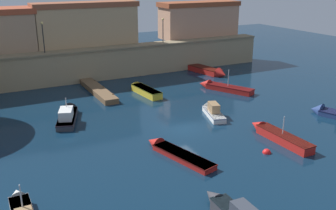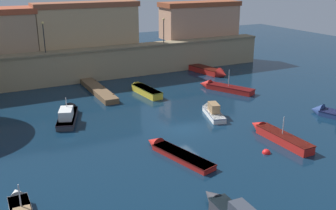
{
  "view_description": "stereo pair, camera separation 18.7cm",
  "coord_description": "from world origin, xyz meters",
  "px_view_note": "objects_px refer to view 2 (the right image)",
  "views": [
    {
      "loc": [
        -16.47,
        -28.85,
        13.52
      ],
      "look_at": [
        0.0,
        2.71,
        1.46
      ],
      "focal_mm": 41.51,
      "sensor_mm": 36.0,
      "label": 1
    },
    {
      "loc": [
        -16.3,
        -28.93,
        13.52
      ],
      "look_at": [
        0.0,
        2.71,
        1.46
      ],
      "focal_mm": 41.51,
      "sensor_mm": 36.0,
      "label": 2
    }
  ],
  "objects_px": {
    "moored_boat_5": "(222,87)",
    "moored_boat_9": "(210,71)",
    "moored_boat_8": "(212,111)",
    "quay_lamp_1": "(164,26)",
    "moored_boat_1": "(143,89)",
    "mooring_buoy_1": "(266,153)",
    "quay_lamp_0": "(44,32)",
    "moored_boat_2": "(172,151)",
    "moored_boat_11": "(68,114)",
    "moored_boat_3": "(277,135)",
    "moored_boat_0": "(334,113)"
  },
  "relations": [
    {
      "from": "moored_boat_5",
      "to": "moored_boat_9",
      "type": "xyz_separation_m",
      "value": [
        3.12,
        7.42,
        0.08
      ]
    },
    {
      "from": "moored_boat_5",
      "to": "moored_boat_8",
      "type": "distance_m",
      "value": 9.03
    },
    {
      "from": "quay_lamp_1",
      "to": "moored_boat_1",
      "type": "bearing_deg",
      "value": -129.3
    },
    {
      "from": "mooring_buoy_1",
      "to": "moored_boat_1",
      "type": "bearing_deg",
      "value": 95.95
    },
    {
      "from": "quay_lamp_0",
      "to": "moored_boat_2",
      "type": "bearing_deg",
      "value": -79.46
    },
    {
      "from": "quay_lamp_0",
      "to": "moored_boat_11",
      "type": "xyz_separation_m",
      "value": [
        -0.67,
        -13.21,
        -6.24
      ]
    },
    {
      "from": "quay_lamp_0",
      "to": "moored_boat_3",
      "type": "distance_m",
      "value": 30.73
    },
    {
      "from": "quay_lamp_1",
      "to": "moored_boat_0",
      "type": "height_order",
      "value": "quay_lamp_1"
    },
    {
      "from": "moored_boat_1",
      "to": "moored_boat_8",
      "type": "xyz_separation_m",
      "value": [
        3.14,
        -10.07,
        -0.01
      ]
    },
    {
      "from": "moored_boat_1",
      "to": "moored_boat_11",
      "type": "height_order",
      "value": "moored_boat_11"
    },
    {
      "from": "moored_boat_3",
      "to": "moored_boat_5",
      "type": "distance_m",
      "value": 15.29
    },
    {
      "from": "quay_lamp_1",
      "to": "moored_boat_11",
      "type": "height_order",
      "value": "quay_lamp_1"
    },
    {
      "from": "moored_boat_0",
      "to": "moored_boat_9",
      "type": "bearing_deg",
      "value": -16.04
    },
    {
      "from": "moored_boat_1",
      "to": "moored_boat_9",
      "type": "height_order",
      "value": "moored_boat_9"
    },
    {
      "from": "moored_boat_2",
      "to": "moored_boat_11",
      "type": "relative_size",
      "value": 1.05
    },
    {
      "from": "moored_boat_3",
      "to": "moored_boat_5",
      "type": "xyz_separation_m",
      "value": [
        4.5,
        14.61,
        -0.07
      ]
    },
    {
      "from": "moored_boat_3",
      "to": "moored_boat_5",
      "type": "relative_size",
      "value": 0.99
    },
    {
      "from": "moored_boat_2",
      "to": "moored_boat_9",
      "type": "bearing_deg",
      "value": -53.82
    },
    {
      "from": "moored_boat_8",
      "to": "moored_boat_11",
      "type": "relative_size",
      "value": 0.78
    },
    {
      "from": "moored_boat_0",
      "to": "mooring_buoy_1",
      "type": "distance_m",
      "value": 12.01
    },
    {
      "from": "quay_lamp_1",
      "to": "moored_boat_8",
      "type": "relative_size",
      "value": 0.64
    },
    {
      "from": "moored_boat_5",
      "to": "quay_lamp_1",
      "type": "bearing_deg",
      "value": -16.87
    },
    {
      "from": "quay_lamp_0",
      "to": "moored_boat_9",
      "type": "bearing_deg",
      "value": -12.04
    },
    {
      "from": "moored_boat_1",
      "to": "moored_boat_5",
      "type": "height_order",
      "value": "moored_boat_5"
    },
    {
      "from": "moored_boat_3",
      "to": "moored_boat_5",
      "type": "bearing_deg",
      "value": -17.23
    },
    {
      "from": "moored_boat_2",
      "to": "mooring_buoy_1",
      "type": "bearing_deg",
      "value": -130.12
    },
    {
      "from": "moored_boat_1",
      "to": "moored_boat_3",
      "type": "bearing_deg",
      "value": -170.72
    },
    {
      "from": "moored_boat_8",
      "to": "moored_boat_11",
      "type": "height_order",
      "value": "moored_boat_11"
    },
    {
      "from": "quay_lamp_0",
      "to": "moored_boat_5",
      "type": "distance_m",
      "value": 22.94
    },
    {
      "from": "quay_lamp_0",
      "to": "quay_lamp_1",
      "type": "relative_size",
      "value": 1.11
    },
    {
      "from": "moored_boat_3",
      "to": "moored_boat_9",
      "type": "distance_m",
      "value": 23.31
    },
    {
      "from": "moored_boat_1",
      "to": "moored_boat_8",
      "type": "distance_m",
      "value": 10.55
    },
    {
      "from": "moored_boat_1",
      "to": "moored_boat_11",
      "type": "bearing_deg",
      "value": 108.95
    },
    {
      "from": "moored_boat_2",
      "to": "moored_boat_8",
      "type": "bearing_deg",
      "value": -65.76
    },
    {
      "from": "quay_lamp_1",
      "to": "mooring_buoy_1",
      "type": "relative_size",
      "value": 5.13
    },
    {
      "from": "moored_boat_5",
      "to": "mooring_buoy_1",
      "type": "bearing_deg",
      "value": 130.38
    },
    {
      "from": "moored_boat_0",
      "to": "moored_boat_2",
      "type": "distance_m",
      "value": 18.27
    },
    {
      "from": "quay_lamp_1",
      "to": "moored_boat_8",
      "type": "height_order",
      "value": "quay_lamp_1"
    },
    {
      "from": "moored_boat_8",
      "to": "quay_lamp_1",
      "type": "bearing_deg",
      "value": 5.22
    },
    {
      "from": "moored_boat_8",
      "to": "moored_boat_5",
      "type": "bearing_deg",
      "value": -24.15
    },
    {
      "from": "moored_boat_2",
      "to": "moored_boat_0",
      "type": "bearing_deg",
      "value": -103.85
    },
    {
      "from": "moored_boat_0",
      "to": "moored_boat_5",
      "type": "bearing_deg",
      "value": -0.76
    },
    {
      "from": "moored_boat_9",
      "to": "moored_boat_3",
      "type": "bearing_deg",
      "value": -30.31
    },
    {
      "from": "quay_lamp_0",
      "to": "moored_boat_11",
      "type": "distance_m",
      "value": 14.63
    },
    {
      "from": "moored_boat_1",
      "to": "mooring_buoy_1",
      "type": "height_order",
      "value": "moored_boat_1"
    },
    {
      "from": "moored_boat_1",
      "to": "moored_boat_5",
      "type": "bearing_deg",
      "value": -115.06
    },
    {
      "from": "moored_boat_0",
      "to": "moored_boat_5",
      "type": "height_order",
      "value": "moored_boat_5"
    },
    {
      "from": "moored_boat_3",
      "to": "mooring_buoy_1",
      "type": "distance_m",
      "value": 3.09
    },
    {
      "from": "moored_boat_5",
      "to": "moored_boat_9",
      "type": "bearing_deg",
      "value": -48.94
    },
    {
      "from": "moored_boat_2",
      "to": "moored_boat_9",
      "type": "relative_size",
      "value": 1.01
    }
  ]
}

